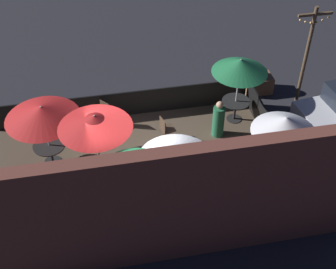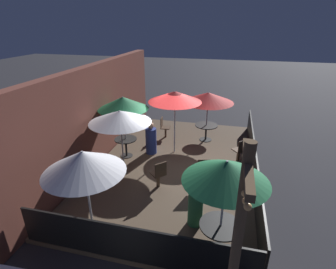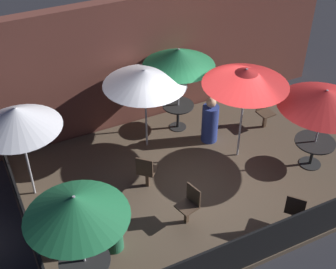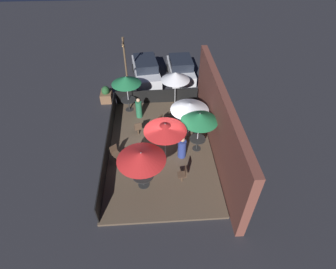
% 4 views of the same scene
% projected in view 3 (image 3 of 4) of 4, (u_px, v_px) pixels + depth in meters
% --- Properties ---
extents(ground_plane, '(60.00, 60.00, 0.00)m').
position_uv_depth(ground_plane, '(208.00, 176.00, 11.47)').
color(ground_plane, '#26262B').
extents(patio_deck, '(8.80, 5.54, 0.12)m').
position_uv_depth(patio_deck, '(208.00, 174.00, 11.43)').
color(patio_deck, brown).
rests_on(patio_deck, ground_plane).
extents(building_wall, '(10.40, 0.36, 3.60)m').
position_uv_depth(building_wall, '(155.00, 58.00, 12.53)').
color(building_wall, brown).
rests_on(building_wall, ground_plane).
extents(fence_front, '(8.60, 0.05, 0.95)m').
position_uv_depth(fence_front, '(279.00, 237.00, 9.16)').
color(fence_front, black).
rests_on(fence_front, patio_deck).
extents(fence_side_left, '(0.05, 5.34, 0.95)m').
position_uv_depth(fence_side_left, '(25.00, 218.00, 9.57)').
color(fence_side_left, black).
rests_on(fence_side_left, patio_deck).
extents(patio_umbrella_0, '(1.84, 1.84, 2.38)m').
position_uv_depth(patio_umbrella_0, '(179.00, 57.00, 11.59)').
color(patio_umbrella_0, '#B2B2B7').
rests_on(patio_umbrella_0, patio_deck).
extents(patio_umbrella_1, '(2.15, 2.15, 2.15)m').
position_uv_depth(patio_umbrella_1, '(326.00, 98.00, 10.48)').
color(patio_umbrella_1, '#B2B2B7').
rests_on(patio_umbrella_1, patio_deck).
extents(patio_umbrella_2, '(1.78, 1.78, 2.37)m').
position_uv_depth(patio_umbrella_2, '(75.00, 207.00, 7.53)').
color(patio_umbrella_2, '#B2B2B7').
rests_on(patio_umbrella_2, patio_deck).
extents(patio_umbrella_3, '(1.79, 1.79, 2.38)m').
position_uv_depth(patio_umbrella_3, '(17.00, 118.00, 9.54)').
color(patio_umbrella_3, '#B2B2B7').
rests_on(patio_umbrella_3, patio_deck).
extents(patio_umbrella_4, '(2.01, 2.01, 2.49)m').
position_uv_depth(patio_umbrella_4, '(246.00, 77.00, 10.55)').
color(patio_umbrella_4, '#B2B2B7').
rests_on(patio_umbrella_4, patio_deck).
extents(patio_umbrella_5, '(2.04, 2.04, 2.23)m').
position_uv_depth(patio_umbrella_5, '(145.00, 77.00, 11.03)').
color(patio_umbrella_5, '#B2B2B7').
rests_on(patio_umbrella_5, patio_deck).
extents(dining_table_0, '(0.85, 0.85, 0.74)m').
position_uv_depth(dining_table_0, '(178.00, 110.00, 12.53)').
color(dining_table_0, black).
rests_on(dining_table_0, patio_deck).
extents(dining_table_1, '(0.98, 0.98, 0.71)m').
position_uv_depth(dining_table_1, '(314.00, 146.00, 11.30)').
color(dining_table_1, black).
rests_on(dining_table_1, patio_deck).
extents(dining_table_2, '(0.93, 0.93, 0.77)m').
position_uv_depth(dining_table_2, '(86.00, 266.00, 8.45)').
color(dining_table_2, black).
rests_on(dining_table_2, patio_deck).
extents(patio_chair_0, '(0.42, 0.42, 0.92)m').
position_uv_depth(patio_chair_0, '(264.00, 111.00, 12.64)').
color(patio_chair_0, '#4C3828').
rests_on(patio_chair_0, patio_deck).
extents(patio_chair_1, '(0.56, 0.56, 0.93)m').
position_uv_depth(patio_chair_1, '(295.00, 209.00, 9.72)').
color(patio_chair_1, '#4C3828').
rests_on(patio_chair_1, patio_deck).
extents(patio_chair_2, '(0.49, 0.49, 0.92)m').
position_uv_depth(patio_chair_2, '(189.00, 204.00, 9.85)').
color(patio_chair_2, '#4C3828').
rests_on(patio_chair_2, patio_deck).
extents(patio_chair_3, '(0.57, 0.57, 0.94)m').
position_uv_depth(patio_chair_3, '(146.00, 171.00, 10.67)').
color(patio_chair_3, '#4C3828').
rests_on(patio_chair_3, patio_deck).
extents(patron_0, '(0.44, 0.44, 1.33)m').
position_uv_depth(patron_0, '(113.00, 227.00, 9.20)').
color(patron_0, '#236642').
rests_on(patron_0, patio_deck).
extents(patron_1, '(0.48, 0.48, 1.30)m').
position_uv_depth(patron_1, '(210.00, 122.00, 12.09)').
color(patron_1, navy).
rests_on(patron_1, patio_deck).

